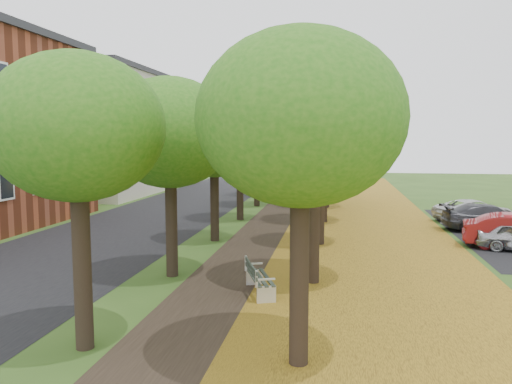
% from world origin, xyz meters
% --- Properties ---
extents(ground, '(120.00, 120.00, 0.00)m').
position_xyz_m(ground, '(0.00, 0.00, 0.00)').
color(ground, '#2D4C19').
rests_on(ground, ground).
extents(street_asphalt, '(8.00, 70.00, 0.01)m').
position_xyz_m(street_asphalt, '(-7.50, 15.00, 0.00)').
color(street_asphalt, black).
rests_on(street_asphalt, ground).
extents(footpath, '(3.20, 70.00, 0.01)m').
position_xyz_m(footpath, '(0.00, 15.00, 0.00)').
color(footpath, black).
rests_on(footpath, ground).
extents(leaf_verge, '(7.50, 70.00, 0.01)m').
position_xyz_m(leaf_verge, '(5.00, 15.00, 0.01)').
color(leaf_verge, '#AD8220').
rests_on(leaf_verge, ground).
extents(tree_row_west, '(4.19, 34.19, 6.61)m').
position_xyz_m(tree_row_west, '(-2.20, 15.00, 4.80)').
color(tree_row_west, black).
rests_on(tree_row_west, ground).
extents(tree_row_east, '(4.19, 34.19, 6.61)m').
position_xyz_m(tree_row_east, '(2.60, 15.00, 4.80)').
color(tree_row_east, black).
rests_on(tree_row_east, ground).
extents(building_cream, '(10.30, 20.30, 10.40)m').
position_xyz_m(building_cream, '(-17.00, 33.00, 5.21)').
color(building_cream, beige).
rests_on(building_cream, ground).
extents(bench, '(1.22, 2.07, 0.94)m').
position_xyz_m(bench, '(1.02, 4.53, 0.49)').
color(bench, '#2A352D').
rests_on(bench, ground).
extents(car_grey, '(4.79, 2.23, 1.35)m').
position_xyz_m(car_grey, '(11.00, 16.64, 0.68)').
color(car_grey, '#303135').
rests_on(car_grey, ground).
extents(car_white, '(4.94, 3.77, 1.25)m').
position_xyz_m(car_white, '(11.00, 19.60, 0.62)').
color(car_white, silver).
rests_on(car_white, ground).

